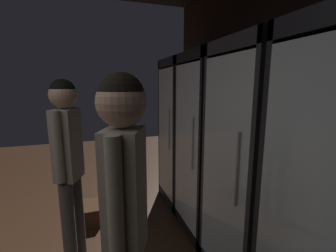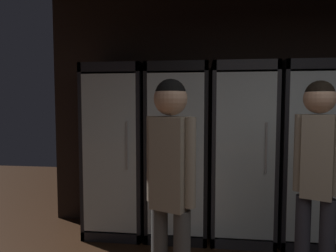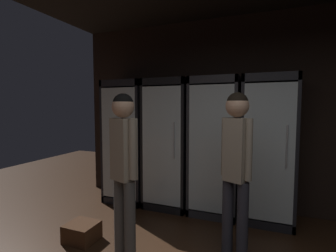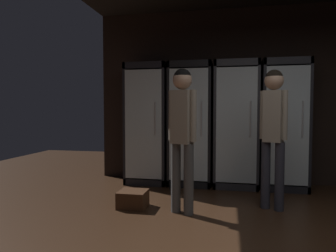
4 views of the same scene
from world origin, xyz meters
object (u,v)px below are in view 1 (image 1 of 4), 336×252
Objects in this scene: shopper_far at (68,156)px; cooler_center at (259,169)px; cooler_left at (214,147)px; cooler_far_left at (189,134)px; wine_crate_floor at (88,213)px; shopper_near at (125,211)px.

cooler_center is at bearing 66.59° from shopper_far.
cooler_left is 1.00× the size of cooler_center.
cooler_center is 1.17× the size of shopper_far.
cooler_center reaches higher than shopper_far.
shopper_far is (-0.62, -1.43, 0.06)m from cooler_center.
cooler_center is (1.38, 0.00, 0.00)m from cooler_far_left.
cooler_center is at bearing 0.10° from cooler_left.
wine_crate_floor is at bearing -83.41° from cooler_far_left.
cooler_left is at bearing -0.05° from cooler_far_left.
cooler_far_left is 5.73× the size of wine_crate_floor.
wine_crate_floor is (-1.63, -0.25, -0.91)m from shopper_near.
cooler_center is at bearing 47.38° from wine_crate_floor.
shopper_far is at bearing -87.04° from cooler_left.
cooler_left is 1.54m from shopper_near.
wine_crate_floor is (-0.61, 0.09, -0.90)m from shopper_far.
shopper_near is at bearing 8.66° from wine_crate_floor.
wine_crate_floor is (-1.23, -1.34, -0.83)m from cooler_center.
shopper_near is (1.09, -1.09, 0.08)m from cooler_left.
cooler_far_left and cooler_left have the same top height.
cooler_far_left reaches higher than shopper_far.
cooler_left is 1.43m from shopper_far.
cooler_left is at bearing 92.96° from shopper_far.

